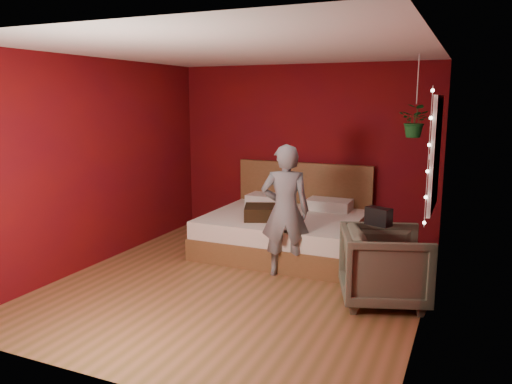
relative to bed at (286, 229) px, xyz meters
name	(u,v)px	position (x,y,z in m)	size (l,w,h in m)	color
floor	(241,283)	(-0.03, -1.41, -0.30)	(4.50, 4.50, 0.00)	brown
room_walls	(240,137)	(-0.03, -1.41, 1.38)	(4.04, 4.54, 2.62)	#630C0A
window	(435,153)	(1.93, -0.51, 1.20)	(0.05, 0.97, 1.27)	white
fairy_lights	(428,158)	(1.91, -1.04, 1.20)	(0.04, 0.04, 1.45)	silver
bed	(286,229)	(0.00, 0.00, 0.00)	(2.09, 1.77, 1.15)	brown
person	(285,211)	(0.33, -0.95, 0.49)	(0.58, 0.38, 1.58)	slate
armchair	(385,266)	(1.57, -1.31, 0.09)	(0.84, 0.86, 0.79)	#595946
handbag	(379,216)	(1.46, -1.18, 0.58)	(0.26, 0.13, 0.19)	black
throw_pillow	(263,212)	(-0.18, -0.40, 0.31)	(0.48, 0.48, 0.17)	#312010
hanging_plant	(415,121)	(1.67, -0.24, 1.54)	(0.44, 0.41, 0.96)	silver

